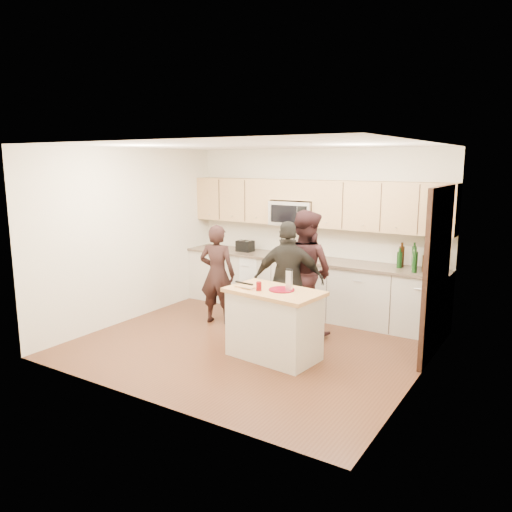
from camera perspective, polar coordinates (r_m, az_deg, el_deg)
The scene contains 21 objects.
floor at distance 7.04m, azimuth -0.53°, elevation -10.01°, with size 4.50×4.50×0.00m, color #562F1D.
room_shell at distance 6.62m, azimuth -0.56°, elevation 4.12°, with size 4.52×4.02×2.71m.
back_cabinetry at distance 8.30m, azimuth 5.77°, elevation -3.41°, with size 4.50×0.66×0.94m.
upper_cabinetry at distance 8.19m, azimuth 6.62°, elevation 6.12°, with size 4.50×0.33×0.75m.
microwave at distance 8.33m, azimuth 4.34°, elevation 4.91°, with size 0.76×0.41×0.40m.
doorway at distance 6.71m, azimuth 20.09°, elevation -1.42°, with size 0.06×1.25×2.20m.
framed_picture at distance 7.78m, azimuth 19.84°, elevation 1.13°, with size 0.30×0.03×0.38m.
dish_towel at distance 8.53m, azimuth -0.47°, elevation -0.70°, with size 0.34×0.60×0.48m.
island at distance 6.44m, azimuth 2.07°, elevation -7.72°, with size 1.27×0.83×0.90m.
red_plate at distance 6.30m, azimuth 2.95°, elevation -3.86°, with size 0.33×0.33×0.02m, color maroon.
box_grater at distance 6.23m, azimuth 3.81°, elevation -2.66°, with size 0.09×0.05×0.27m.
drink_glass at distance 6.26m, azimuth 0.33°, elevation -3.47°, with size 0.07×0.07×0.11m, color maroon.
cutting_board at distance 6.45m, azimuth -1.02°, elevation -3.49°, with size 0.27×0.19×0.02m, color tan.
tongs at distance 6.54m, azimuth -1.38°, elevation -3.11°, with size 0.29×0.03×0.02m, color black.
knife at distance 6.32m, azimuth -1.01°, elevation -3.68°, with size 0.20×0.02×0.01m, color silver.
toaster at distance 8.76m, azimuth -1.26°, elevation 1.15°, with size 0.28×0.21×0.19m.
bottle_cluster at distance 7.61m, azimuth 17.79°, elevation -0.22°, with size 0.65×0.38×0.40m.
orchid at distance 7.54m, azimuth 19.69°, elevation -0.19°, with size 0.23×0.18×0.41m, color #3B752F.
woman_left at distance 7.76m, azimuth -4.45°, elevation -2.09°, with size 0.56×0.37×1.55m, color black.
woman_center at distance 7.30m, azimuth 5.64°, elevation -1.84°, with size 0.88×0.69×1.82m, color black.
woman_right at distance 7.00m, azimuth 3.73°, elevation -2.89°, with size 0.99×0.41×1.69m, color black.
Camera 1 is at (3.55, -5.54, 2.50)m, focal length 35.00 mm.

